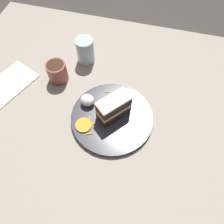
% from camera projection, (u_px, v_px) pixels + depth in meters
% --- Properties ---
extents(ground_plane, '(6.00, 6.00, 0.00)m').
position_uv_depth(ground_plane, '(105.00, 133.00, 0.78)').
color(ground_plane, '#38332D').
rests_on(ground_plane, ground).
extents(dining_table, '(1.32, 1.15, 0.04)m').
position_uv_depth(dining_table, '(105.00, 131.00, 0.77)').
color(dining_table, gray).
rests_on(dining_table, ground).
extents(plate, '(0.29, 0.29, 0.02)m').
position_uv_depth(plate, '(112.00, 118.00, 0.76)').
color(plate, '#333338').
rests_on(plate, dining_table).
extents(cake_slice, '(0.11, 0.12, 0.09)m').
position_uv_depth(cake_slice, '(114.00, 108.00, 0.72)').
color(cake_slice, '#4C2D19').
rests_on(cake_slice, plate).
extents(cream_dollop, '(0.05, 0.05, 0.04)m').
position_uv_depth(cream_dollop, '(87.00, 100.00, 0.77)').
color(cream_dollop, white).
rests_on(cream_dollop, plate).
extents(orange_garnish, '(0.06, 0.06, 0.01)m').
position_uv_depth(orange_garnish, '(84.00, 125.00, 0.74)').
color(orange_garnish, orange).
rests_on(orange_garnish, plate).
extents(carrot_shreds_scatter, '(0.16, 0.21, 0.00)m').
position_uv_depth(carrot_shreds_scatter, '(107.00, 112.00, 0.76)').
color(carrot_shreds_scatter, orange).
rests_on(carrot_shreds_scatter, plate).
extents(drinking_glass, '(0.07, 0.07, 0.10)m').
position_uv_depth(drinking_glass, '(86.00, 52.00, 0.87)').
color(drinking_glass, silver).
rests_on(drinking_glass, dining_table).
extents(coffee_mug, '(0.08, 0.08, 0.08)m').
position_uv_depth(coffee_mug, '(57.00, 71.00, 0.83)').
color(coffee_mug, '#994C3D').
rests_on(coffee_mug, dining_table).
extents(menu_card, '(0.22, 0.30, 0.00)m').
position_uv_depth(menu_card, '(2.00, 89.00, 0.83)').
color(menu_card, beige).
rests_on(menu_card, dining_table).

